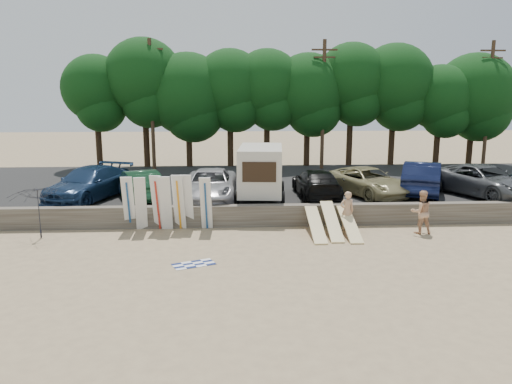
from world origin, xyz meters
The scene contains 29 objects.
ground centered at (0.00, 0.00, 0.00)m, with size 120.00×120.00×0.00m, color tan.
seawall centered at (0.00, 3.00, 0.50)m, with size 44.00×0.50×1.00m, color #6B6356.
parking_lot centered at (0.00, 10.50, 0.35)m, with size 44.00×14.50×0.70m, color #282828.
treeline centered at (0.30, 17.56, 6.42)m, with size 33.33×6.11×9.28m.
utility_poles centered at (2.00, 16.00, 5.43)m, with size 25.80×0.26×9.00m.
box_trailer centered at (-3.09, 5.70, 2.22)m, with size 2.77×4.45×2.70m.
car_0 centered at (-11.89, 6.06, 1.53)m, with size 2.33×5.72×1.66m, color #152A4C.
car_1 centered at (-9.29, 6.03, 1.46)m, with size 1.61×4.62×1.52m, color #163E24.
car_2 centered at (-5.68, 5.70, 1.47)m, with size 2.55×5.54×1.54m, color #A7A7AC.
car_3 centered at (-0.13, 6.07, 1.43)m, with size 2.06×5.06×1.47m, color black.
car_4 centered at (2.68, 6.39, 1.43)m, with size 2.44×5.28×1.47m, color #9C9263.
car_5 centered at (5.70, 6.54, 1.58)m, with size 1.87×5.37×1.77m, color #0E1534.
car_6 centered at (8.74, 5.78, 1.52)m, with size 2.73×5.93×1.65m, color #4E5154.
surfboard_upright_0 centered at (-9.20, 2.55, 1.26)m, with size 0.50×0.06×2.60m, color white.
surfboard_upright_1 centered at (-8.64, 2.41, 1.25)m, with size 0.50×0.06×2.60m, color white.
surfboard_upright_2 centered at (-7.91, 2.53, 1.28)m, with size 0.50×0.06×2.60m, color white.
surfboard_upright_3 centered at (-7.53, 2.37, 1.27)m, with size 0.50×0.06×2.60m, color white.
surfboard_upright_4 centered at (-6.97, 2.54, 1.28)m, with size 0.50×0.06×2.60m, color white.
surfboard_upright_5 centered at (-6.60, 2.62, 1.28)m, with size 0.50×0.06×2.60m, color white.
surfboard_upright_6 centered at (-5.75, 2.35, 1.25)m, with size 0.50×0.06×2.60m, color white.
surfboard_low_0 centered at (-0.97, 1.32, 0.49)m, with size 0.56×3.00×0.07m, color beige.
surfboard_low_1 centered at (-0.24, 1.46, 0.59)m, with size 0.56×3.00×0.07m, color beige.
surfboard_low_2 centered at (0.51, 1.31, 0.49)m, with size 0.56×3.00×0.07m, color beige.
beachgoer_a centered at (0.56, 2.05, 0.90)m, with size 0.65×0.43×1.79m, color tan.
beachgoer_b centered at (3.71, 1.40, 0.96)m, with size 0.93×0.73×1.92m, color tan.
cooler centered at (0.05, 2.40, 0.16)m, with size 0.38×0.30×0.32m, color green.
gear_bag centered at (0.85, 1.98, 0.11)m, with size 0.30×0.25×0.22m, color orange.
beach_towel centered at (-6.02, -2.15, 0.01)m, with size 1.50×1.50×0.00m, color white.
beach_umbrella centered at (-12.69, 1.52, 1.13)m, with size 2.46×2.51×2.26m, color black.
Camera 1 is at (-4.72, -19.43, 6.13)m, focal length 35.00 mm.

